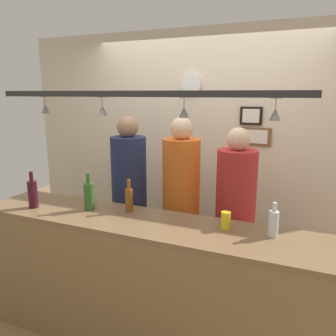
{
  "coord_description": "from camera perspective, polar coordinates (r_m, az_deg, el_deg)",
  "views": [
    {
      "loc": [
        1.06,
        -2.38,
        1.93
      ],
      "look_at": [
        0.0,
        0.1,
        1.32
      ],
      "focal_mm": 35.7,
      "sensor_mm": 36.0,
      "label": 1
    }
  ],
  "objects": [
    {
      "name": "bottle_beer_amber_tall",
      "position": [
        2.64,
        -6.66,
        -5.27
      ],
      "size": [
        0.06,
        0.06,
        0.26
      ],
      "color": "brown",
      "rests_on": "bar_counter"
    },
    {
      "name": "bottle_champagne_green",
      "position": [
        2.72,
        -13.32,
        -4.58
      ],
      "size": [
        0.08,
        0.08,
        0.3
      ],
      "color": "#2D5623",
      "rests_on": "bar_counter"
    },
    {
      "name": "hanging_wineglass_center_left",
      "position": [
        2.21,
        2.74,
        9.65
      ],
      "size": [
        0.07,
        0.07,
        0.13
      ],
      "color": "silver",
      "rests_on": "overhead_glass_rack"
    },
    {
      "name": "picture_frame_lower_pair",
      "position": [
        3.5,
        14.79,
        5.21
      ],
      "size": [
        0.3,
        0.02,
        0.18
      ],
      "color": "brown",
      "rests_on": "back_wall"
    },
    {
      "name": "drink_can",
      "position": [
        2.34,
        9.81,
        -8.81
      ],
      "size": [
        0.07,
        0.07,
        0.12
      ],
      "primitive_type": "cylinder",
      "color": "yellow",
      "rests_on": "bar_counter"
    },
    {
      "name": "wall_clock",
      "position": [
        3.64,
        3.96,
        14.07
      ],
      "size": [
        0.22,
        0.03,
        0.22
      ],
      "primitive_type": "cylinder",
      "rotation": [
        1.57,
        0.0,
        0.0
      ],
      "color": "white",
      "rests_on": "back_wall"
    },
    {
      "name": "bottle_wine_dark_red",
      "position": [
        2.92,
        -22.09,
        -4.05
      ],
      "size": [
        0.08,
        0.08,
        0.3
      ],
      "color": "#380F19",
      "rests_on": "bar_counter"
    },
    {
      "name": "back_wall",
      "position": [
        3.7,
        6.12,
        2.78
      ],
      "size": [
        4.4,
        0.06,
        2.6
      ],
      "primitive_type": "cube",
      "color": "beige",
      "rests_on": "ground_plane"
    },
    {
      "name": "bar_counter",
      "position": [
        2.49,
        -5.74,
        -17.3
      ],
      "size": [
        2.7,
        0.55,
        1.02
      ],
      "color": "brown",
      "rests_on": "ground_plane"
    },
    {
      "name": "bottle_soda_clear",
      "position": [
        2.29,
        17.56,
        -8.92
      ],
      "size": [
        0.06,
        0.06,
        0.23
      ],
      "color": "silver",
      "rests_on": "bar_counter"
    },
    {
      "name": "person_left_navy_shirt",
      "position": [
        3.28,
        -6.63,
        -3.18
      ],
      "size": [
        0.34,
        0.34,
        1.72
      ],
      "color": "#2D334C",
      "rests_on": "ground_plane"
    },
    {
      "name": "person_right_red_shirt",
      "position": [
        2.94,
        11.45,
        -6.11
      ],
      "size": [
        0.34,
        0.34,
        1.66
      ],
      "color": "#2D334C",
      "rests_on": "ground_plane"
    },
    {
      "name": "overhead_glass_rack",
      "position": [
        2.34,
        -3.95,
        12.54
      ],
      "size": [
        2.2,
        0.36,
        0.04
      ],
      "primitive_type": "cube",
      "color": "black"
    },
    {
      "name": "hanging_wineglass_center",
      "position": [
        2.07,
        17.83,
        8.86
      ],
      "size": [
        0.07,
        0.07,
        0.13
      ],
      "color": "silver",
      "rests_on": "overhead_glass_rack"
    },
    {
      "name": "picture_frame_upper_small",
      "position": [
        3.49,
        14.0,
        8.65
      ],
      "size": [
        0.22,
        0.02,
        0.18
      ],
      "color": "black",
      "rests_on": "back_wall"
    },
    {
      "name": "hanging_wineglass_far_left",
      "position": [
        2.86,
        -20.22,
        9.59
      ],
      "size": [
        0.07,
        0.07,
        0.13
      ],
      "color": "silver",
      "rests_on": "overhead_glass_rack"
    },
    {
      "name": "ground_plane",
      "position": [
        3.25,
        -0.76,
        -23.8
      ],
      "size": [
        8.0,
        8.0,
        0.0
      ],
      "primitive_type": "plane",
      "color": "olive"
    },
    {
      "name": "person_middle_orange_shirt",
      "position": [
        3.05,
        2.26,
        -4.18
      ],
      "size": [
        0.34,
        0.34,
        1.73
      ],
      "color": "#2D334C",
      "rests_on": "ground_plane"
    },
    {
      "name": "hanging_wineglass_left",
      "position": [
        2.45,
        -11.14,
        9.72
      ],
      "size": [
        0.07,
        0.07,
        0.13
      ],
      "color": "silver",
      "rests_on": "overhead_glass_rack"
    }
  ]
}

